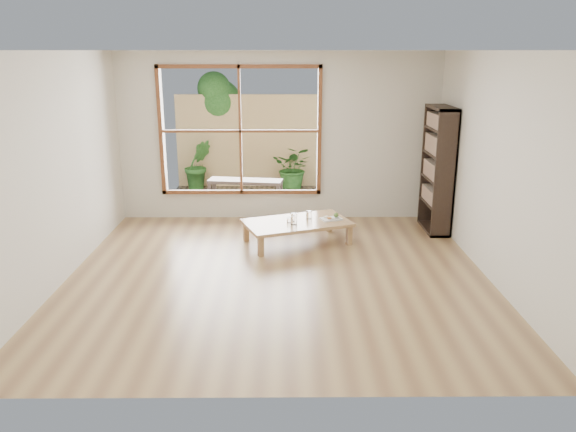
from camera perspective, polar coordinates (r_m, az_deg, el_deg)
name	(u,v)px	position (r m, az deg, el deg)	size (l,w,h in m)	color
ground	(278,275)	(6.81, -1.05, -5.97)	(5.00, 5.00, 0.00)	tan
low_table	(297,224)	(7.82, 0.93, -0.81)	(1.63, 1.26, 0.31)	#A88651
floor_cushion	(273,226)	(8.56, -1.54, -0.98)	(0.47, 0.47, 0.07)	white
bookshelf	(438,170)	(8.54, 14.96, 4.56)	(0.29, 0.83, 1.84)	black
glass_tall	(294,219)	(7.65, 0.61, -0.30)	(0.09, 0.09, 0.16)	silver
glass_mid	(309,215)	(7.93, 2.14, 0.13)	(0.08, 0.08, 0.11)	silver
glass_short	(294,218)	(7.84, 0.64, -0.19)	(0.06, 0.06, 0.08)	silver
glass_small	(289,220)	(7.75, 0.10, -0.40)	(0.06, 0.06, 0.07)	silver
food_tray	(332,218)	(7.93, 4.51, -0.19)	(0.33, 0.29, 0.09)	white
deck	(247,200)	(10.21, -4.21, 1.68)	(2.80, 2.00, 0.05)	#3E372D
garden_bench	(245,183)	(9.86, -4.36, 3.36)	(1.33, 0.56, 0.41)	black
bamboo_fence	(249,142)	(11.01, -3.97, 7.55)	(2.80, 0.06, 1.80)	#DBB470
shrub_right	(294,168)	(10.78, 0.59, 4.94)	(0.76, 0.66, 0.84)	#346B27
shrub_left	(198,165)	(10.90, -9.13, 5.17)	(0.52, 0.42, 0.95)	#346B27
garden_tree	(215,102)	(11.28, -7.46, 11.38)	(1.04, 0.85, 2.22)	#4C3D2D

